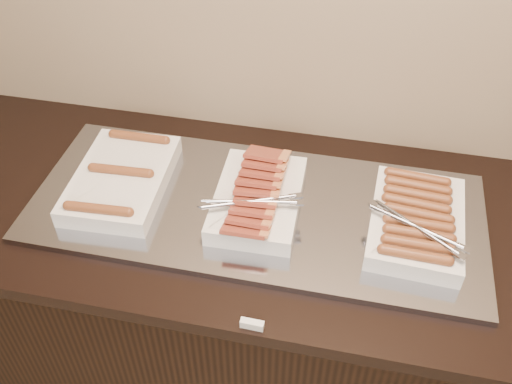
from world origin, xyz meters
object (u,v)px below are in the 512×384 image
(dish_center, at_px, (257,198))
(counter, at_px, (262,311))
(warming_tray, at_px, (256,208))
(dish_right, at_px, (416,221))
(dish_left, at_px, (122,179))

(dish_center, bearing_deg, counter, 13.37)
(warming_tray, relative_size, dish_center, 3.42)
(counter, bearing_deg, warming_tray, 180.00)
(dish_right, bearing_deg, dish_left, -177.50)
(dish_left, distance_m, dish_center, 0.38)
(dish_left, relative_size, dish_right, 1.06)
(counter, xyz_separation_m, warming_tray, (-0.02, 0.00, 0.46))
(dish_center, bearing_deg, dish_left, 177.76)
(dish_center, bearing_deg, dish_right, -1.54)
(warming_tray, distance_m, dish_center, 0.05)
(dish_left, bearing_deg, warming_tray, -2.59)
(dish_right, bearing_deg, warming_tray, -177.78)
(dish_left, height_order, dish_center, dish_center)
(counter, bearing_deg, dish_right, -0.62)
(counter, distance_m, dish_right, 0.64)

